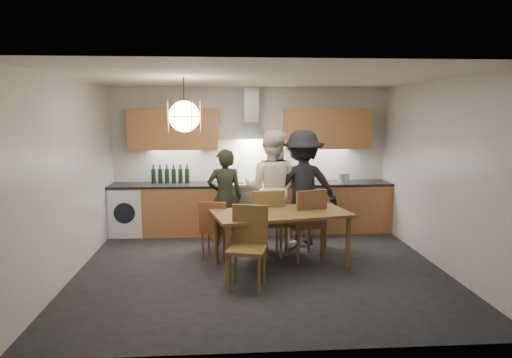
{
  "coord_description": "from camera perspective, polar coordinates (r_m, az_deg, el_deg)",
  "views": [
    {
      "loc": [
        -0.49,
        -6.09,
        2.15
      ],
      "look_at": [
        -0.04,
        0.4,
        1.2
      ],
      "focal_mm": 32.0,
      "sensor_mm": 36.0,
      "label": 1
    }
  ],
  "objects": [
    {
      "name": "pendant_lamp",
      "position": [
        6.01,
        -8.96,
        7.73
      ],
      "size": [
        0.43,
        0.43,
        0.7
      ],
      "color": "black",
      "rests_on": "ground"
    },
    {
      "name": "room_shell",
      "position": [
        6.13,
        0.59,
        4.16
      ],
      "size": [
        5.02,
        4.52,
        2.61
      ],
      "color": "white",
      "rests_on": "ground"
    },
    {
      "name": "counter_run",
      "position": [
        8.24,
        -0.35,
        -3.6
      ],
      "size": [
        5.0,
        0.62,
        0.9
      ],
      "color": "#C07A4A",
      "rests_on": "ground"
    },
    {
      "name": "chair_back_left",
      "position": [
        6.75,
        -5.22,
        -5.85
      ],
      "size": [
        0.48,
        0.48,
        0.88
      ],
      "rotation": [
        0.0,
        0.0,
        2.9
      ],
      "color": "brown",
      "rests_on": "ground"
    },
    {
      "name": "stock_pot",
      "position": [
        8.4,
        10.85,
        0.13
      ],
      "size": [
        0.26,
        0.26,
        0.15
      ],
      "primitive_type": "cylinder",
      "rotation": [
        0.0,
        0.0,
        0.22
      ],
      "color": "silver",
      "rests_on": "counter_run"
    },
    {
      "name": "chair_back_right",
      "position": [
        6.69,
        6.43,
        -5.08
      ],
      "size": [
        0.61,
        0.61,
        1.06
      ],
      "rotation": [
        0.0,
        0.0,
        3.47
      ],
      "color": "brown",
      "rests_on": "ground"
    },
    {
      "name": "person_right",
      "position": [
        7.49,
        5.83,
        -1.07
      ],
      "size": [
        1.25,
        0.77,
        1.87
      ],
      "primitive_type": "imported",
      "rotation": [
        0.0,
        0.0,
        3.2
      ],
      "color": "black",
      "rests_on": "ground"
    },
    {
      "name": "wine_bottles",
      "position": [
        8.24,
        -10.66,
        0.61
      ],
      "size": [
        0.67,
        0.08,
        0.33
      ],
      "color": "black",
      "rests_on": "counter_run"
    },
    {
      "name": "dining_table",
      "position": [
        6.37,
        3.14,
        -4.93
      ],
      "size": [
        2.01,
        1.31,
        0.78
      ],
      "rotation": [
        0.0,
        0.0,
        0.22
      ],
      "color": "brown",
      "rests_on": "ground"
    },
    {
      "name": "ground",
      "position": [
        6.48,
        0.57,
        -11.08
      ],
      "size": [
        5.0,
        5.0,
        0.0
      ],
      "primitive_type": "plane",
      "color": "black",
      "rests_on": "ground"
    },
    {
      "name": "mixing_bowl",
      "position": [
        8.24,
        6.07,
        -0.21
      ],
      "size": [
        0.36,
        0.36,
        0.07
      ],
      "primitive_type": "imported",
      "rotation": [
        0.0,
        0.0,
        -0.19
      ],
      "color": "silver",
      "rests_on": "counter_run"
    },
    {
      "name": "range_stove",
      "position": [
        8.23,
        -0.51,
        -3.67
      ],
      "size": [
        0.9,
        0.6,
        0.92
      ],
      "color": "silver",
      "rests_on": "ground"
    },
    {
      "name": "person_mid",
      "position": [
        7.37,
        1.92,
        -1.17
      ],
      "size": [
        1.07,
        0.93,
        1.88
      ],
      "primitive_type": "imported",
      "rotation": [
        0.0,
        0.0,
        2.87
      ],
      "color": "white",
      "rests_on": "ground"
    },
    {
      "name": "chair_back_mid",
      "position": [
        6.81,
        1.47,
        -4.96
      ],
      "size": [
        0.48,
        0.48,
        1.02
      ],
      "rotation": [
        0.0,
        0.0,
        3.19
      ],
      "color": "brown",
      "rests_on": "ground"
    },
    {
      "name": "chair_front",
      "position": [
        5.72,
        -0.95,
        -7.68
      ],
      "size": [
        0.55,
        0.55,
        1.0
      ],
      "rotation": [
        0.0,
        0.0,
        -0.25
      ],
      "color": "brown",
      "rests_on": "ground"
    },
    {
      "name": "person_left",
      "position": [
        7.42,
        -3.9,
        -2.29
      ],
      "size": [
        0.6,
        0.42,
        1.57
      ],
      "primitive_type": "imported",
      "rotation": [
        0.0,
        0.0,
        3.22
      ],
      "color": "black",
      "rests_on": "ground"
    },
    {
      "name": "wall_fixtures",
      "position": [
        8.18,
        -0.58,
        6.37
      ],
      "size": [
        4.3,
        0.54,
        1.1
      ],
      "color": "tan",
      "rests_on": "ground"
    }
  ]
}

